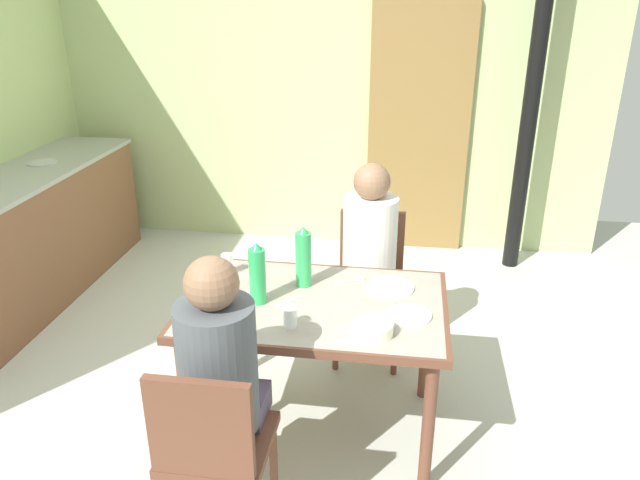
# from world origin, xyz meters

# --- Properties ---
(ground_plane) EXTENTS (6.69, 6.69, 0.00)m
(ground_plane) POSITION_xyz_m (0.00, 0.00, 0.00)
(ground_plane) COLOR #BABDB2
(wall_back) EXTENTS (4.59, 0.10, 2.54)m
(wall_back) POSITION_xyz_m (0.00, 2.57, 1.27)
(wall_back) COLOR #B4C585
(wall_back) RESTS_ON ground_plane
(door_wooden) EXTENTS (0.80, 0.05, 2.00)m
(door_wooden) POSITION_xyz_m (0.80, 2.49, 1.00)
(door_wooden) COLOR olive
(door_wooden) RESTS_ON ground_plane
(stove_pipe_column) EXTENTS (0.12, 0.12, 2.54)m
(stove_pipe_column) POSITION_xyz_m (1.60, 2.22, 1.27)
(stove_pipe_column) COLOR black
(stove_pipe_column) RESTS_ON ground_plane
(kitchen_counter) EXTENTS (0.61, 2.28, 0.91)m
(kitchen_counter) POSITION_xyz_m (-1.87, 1.16, 0.45)
(kitchen_counter) COLOR brown
(kitchen_counter) RESTS_ON ground_plane
(dining_table) EXTENTS (1.22, 0.82, 0.72)m
(dining_table) POSITION_xyz_m (0.34, 0.06, 0.64)
(dining_table) COLOR brown
(dining_table) RESTS_ON ground_plane
(chair_near_diner) EXTENTS (0.40, 0.40, 0.87)m
(chair_near_diner) POSITION_xyz_m (0.07, -0.70, 0.50)
(chair_near_diner) COLOR brown
(chair_near_diner) RESTS_ON ground_plane
(chair_far_diner) EXTENTS (0.40, 0.40, 0.87)m
(chair_far_diner) POSITION_xyz_m (0.55, 0.82, 0.50)
(chair_far_diner) COLOR brown
(chair_far_diner) RESTS_ON ground_plane
(person_near_diner) EXTENTS (0.30, 0.37, 0.77)m
(person_near_diner) POSITION_xyz_m (0.07, -0.56, 0.78)
(person_near_diner) COLOR #544760
(person_near_diner) RESTS_ON ground_plane
(person_far_diner) EXTENTS (0.30, 0.37, 0.77)m
(person_far_diner) POSITION_xyz_m (0.55, 0.68, 0.78)
(person_far_diner) COLOR white
(person_far_diner) RESTS_ON ground_plane
(water_bottle_green_near) EXTENTS (0.08, 0.08, 0.30)m
(water_bottle_green_near) POSITION_xyz_m (0.08, 0.02, 0.87)
(water_bottle_green_near) COLOR green
(water_bottle_green_near) RESTS_ON dining_table
(water_bottle_green_far) EXTENTS (0.08, 0.08, 0.31)m
(water_bottle_green_far) POSITION_xyz_m (0.26, 0.22, 0.87)
(water_bottle_green_far) COLOR green
(water_bottle_green_far) RESTS_ON dining_table
(serving_bowl_center) EXTENTS (0.17, 0.17, 0.05)m
(serving_bowl_center) POSITION_xyz_m (0.63, -0.18, 0.75)
(serving_bowl_center) COLOR #E8E7C8
(serving_bowl_center) RESTS_ON dining_table
(dinner_plate_near_left) EXTENTS (0.19, 0.19, 0.01)m
(dinner_plate_near_left) POSITION_xyz_m (0.78, -0.01, 0.73)
(dinner_plate_near_left) COLOR white
(dinner_plate_near_left) RESTS_ON dining_table
(dinner_plate_near_right) EXTENTS (0.23, 0.23, 0.01)m
(dinner_plate_near_right) POSITION_xyz_m (0.69, 0.25, 0.73)
(dinner_plate_near_right) COLOR white
(dinner_plate_near_right) RESTS_ON dining_table
(drinking_glass_by_near_diner) EXTENTS (0.06, 0.06, 0.09)m
(drinking_glass_by_near_diner) POSITION_xyz_m (0.27, -0.18, 0.77)
(drinking_glass_by_near_diner) COLOR silver
(drinking_glass_by_near_diner) RESTS_ON dining_table
(drinking_glass_by_far_diner) EXTENTS (0.06, 0.06, 0.11)m
(drinking_glass_by_far_diner) POSITION_xyz_m (-0.15, 0.29, 0.78)
(drinking_glass_by_far_diner) COLOR silver
(drinking_glass_by_far_diner) RESTS_ON dining_table
(cutlery_knife_near) EXTENTS (0.12, 0.12, 0.00)m
(cutlery_knife_near) POSITION_xyz_m (-0.16, 0.10, 0.73)
(cutlery_knife_near) COLOR silver
(cutlery_knife_near) RESTS_ON dining_table
(cutlery_fork_near) EXTENTS (0.15, 0.06, 0.00)m
(cutlery_fork_near) POSITION_xyz_m (0.48, 0.30, 0.73)
(cutlery_fork_near) COLOR silver
(cutlery_fork_near) RESTS_ON dining_table
(cutlery_knife_far) EXTENTS (0.10, 0.13, 0.00)m
(cutlery_knife_far) POSITION_xyz_m (0.22, 0.04, 0.73)
(cutlery_knife_far) COLOR silver
(cutlery_knife_far) RESTS_ON dining_table
(cutlery_fork_far) EXTENTS (0.03, 0.15, 0.00)m
(cutlery_fork_far) POSITION_xyz_m (-0.01, 0.28, 0.73)
(cutlery_fork_far) COLOR silver
(cutlery_fork_far) RESTS_ON dining_table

